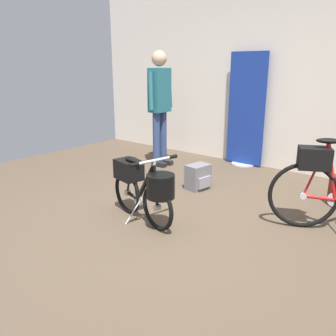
{
  "coord_description": "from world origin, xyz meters",
  "views": [
    {
      "loc": [
        1.92,
        -2.16,
        1.5
      ],
      "look_at": [
        -0.13,
        0.35,
        0.55
      ],
      "focal_mm": 37.33,
      "sensor_mm": 36.0,
      "label": 1
    }
  ],
  "objects_px": {
    "visitor_near_wall": "(160,101)",
    "floor_banner_stand": "(246,116)",
    "backpack_on_floor": "(198,177)",
    "folding_bike_foreground": "(144,186)"
  },
  "relations": [
    {
      "from": "folding_bike_foreground",
      "to": "backpack_on_floor",
      "type": "relative_size",
      "value": 2.96
    },
    {
      "from": "folding_bike_foreground",
      "to": "backpack_on_floor",
      "type": "height_order",
      "value": "folding_bike_foreground"
    },
    {
      "from": "floor_banner_stand",
      "to": "backpack_on_floor",
      "type": "relative_size",
      "value": 5.25
    },
    {
      "from": "folding_bike_foreground",
      "to": "visitor_near_wall",
      "type": "height_order",
      "value": "visitor_near_wall"
    },
    {
      "from": "visitor_near_wall",
      "to": "floor_banner_stand",
      "type": "bearing_deg",
      "value": 39.74
    },
    {
      "from": "floor_banner_stand",
      "to": "backpack_on_floor",
      "type": "xyz_separation_m",
      "value": [
        0.09,
        -1.38,
        -0.61
      ]
    },
    {
      "from": "floor_banner_stand",
      "to": "visitor_near_wall",
      "type": "xyz_separation_m",
      "value": [
        -1.01,
        -0.84,
        0.22
      ]
    },
    {
      "from": "folding_bike_foreground",
      "to": "backpack_on_floor",
      "type": "distance_m",
      "value": 1.19
    },
    {
      "from": "visitor_near_wall",
      "to": "backpack_on_floor",
      "type": "distance_m",
      "value": 1.48
    },
    {
      "from": "floor_banner_stand",
      "to": "folding_bike_foreground",
      "type": "bearing_deg",
      "value": -84.61
    }
  ]
}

